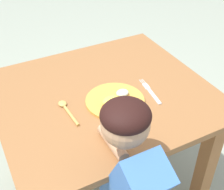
{
  "coord_description": "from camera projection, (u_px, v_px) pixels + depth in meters",
  "views": [
    {
      "loc": [
        -0.52,
        -1.09,
        1.62
      ],
      "look_at": [
        0.01,
        -0.06,
        0.74
      ],
      "focal_mm": 49.57,
      "sensor_mm": 36.0,
      "label": 1
    }
  ],
  "objects": [
    {
      "name": "dining_table",
      "position": [
        104.0,
        114.0,
        1.59
      ],
      "size": [
        1.03,
        0.92,
        0.72
      ],
      "color": "brown",
      "rests_on": "ground_plane"
    },
    {
      "name": "fork",
      "position": [
        151.0,
        92.0,
        1.5
      ],
      "size": [
        0.05,
        0.21,
        0.01
      ],
      "rotation": [
        0.0,
        0.0,
        1.44
      ],
      "color": "silver",
      "rests_on": "dining_table"
    },
    {
      "name": "spoon",
      "position": [
        67.0,
        109.0,
        1.39
      ],
      "size": [
        0.04,
        0.19,
        0.02
      ],
      "rotation": [
        0.0,
        0.0,
        1.63
      ],
      "color": "tan",
      "rests_on": "dining_table"
    },
    {
      "name": "ground_plane",
      "position": [
        105.0,
        184.0,
        1.94
      ],
      "size": [
        8.0,
        8.0,
        0.0
      ],
      "primitive_type": "plane",
      "color": "gray"
    },
    {
      "name": "plate",
      "position": [
        115.0,
        100.0,
        1.43
      ],
      "size": [
        0.28,
        0.28,
        0.05
      ],
      "color": "gold",
      "rests_on": "dining_table"
    }
  ]
}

